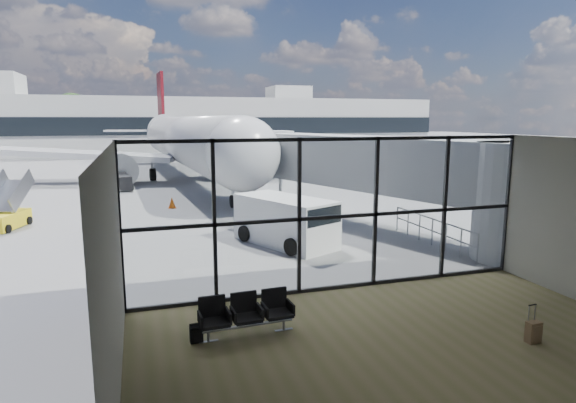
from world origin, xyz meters
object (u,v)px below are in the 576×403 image
seating_row (245,312)px  belt_loader (119,181)px  service_van (287,221)px  airliner (187,141)px  mobile_stairs (3,218)px  backpack (196,334)px  suitcase (534,332)px

seating_row → belt_loader: bearing=95.6°
service_van → belt_loader: service_van is taller
belt_loader → airliner: bearing=36.8°
belt_loader → mobile_stairs: size_ratio=1.27×
service_van → mobile_stairs: mobile_stairs is taller
airliner → service_van: size_ratio=8.39×
service_van → mobile_stairs: bearing=125.4°
airliner → belt_loader: airliner is taller
backpack → airliner: bearing=81.9°
mobile_stairs → backpack: bearing=-46.2°
belt_loader → seating_row: bearing=-91.8°
mobile_stairs → suitcase: bearing=-31.7°
suitcase → mobile_stairs: (-14.37, 16.59, 0.23)m
seating_row → mobile_stairs: mobile_stairs is taller
suitcase → mobile_stairs: bearing=128.6°
suitcase → service_van: bearing=103.1°
airliner → belt_loader: 8.30m
suitcase → belt_loader: belt_loader is taller
service_van → belt_loader: 19.47m
service_van → belt_loader: bearing=86.1°
airliner → backpack: bearing=-99.2°
mobile_stairs → belt_loader: bearing=85.3°
airliner → service_van: airliner is taller
seating_row → service_van: service_van is taller
seating_row → mobile_stairs: bearing=117.9°
airliner → mobile_stairs: 20.18m
backpack → belt_loader: bearing=92.7°
mobile_stairs → airliner: bearing=77.0°
backpack → service_van: service_van is taller
backpack → suitcase: 7.62m
backpack → mobile_stairs: (-7.10, 14.29, 0.29)m
suitcase → mobile_stairs: 21.95m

